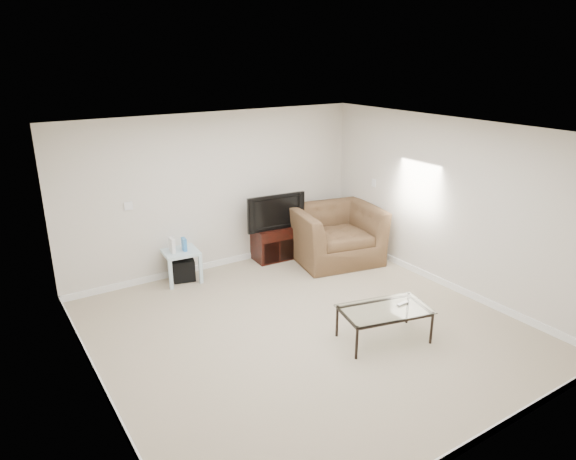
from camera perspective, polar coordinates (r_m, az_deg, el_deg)
floor at (r=6.65m, az=2.05°, el=-11.00°), size 5.00×5.00×0.00m
ceiling at (r=5.81m, az=2.35°, el=10.85°), size 5.00×5.00×0.00m
wall_back at (r=8.19m, az=-7.93°, el=4.19°), size 5.00×0.02×2.50m
wall_left at (r=5.20m, az=-21.12°, el=-5.87°), size 0.02×5.00×2.50m
wall_right at (r=7.76m, az=17.49°, el=2.64°), size 0.02×5.00×2.50m
plate_back at (r=7.72m, az=-17.31°, el=2.57°), size 0.12×0.02×0.12m
plate_right_switch at (r=8.82m, az=9.51°, el=5.17°), size 0.02×0.09×0.13m
plate_right_outlet at (r=8.88m, az=10.47°, el=-1.20°), size 0.02×0.08×0.12m
tv_stand at (r=8.70m, az=-1.66°, el=-1.43°), size 0.70×0.51×0.56m
dvd_player at (r=8.61m, az=-1.55°, el=-0.33°), size 0.37×0.27×0.05m
television at (r=8.50m, az=-1.61°, el=2.17°), size 0.97×0.27×0.59m
side_table at (r=8.05m, az=-11.77°, el=-3.88°), size 0.56×0.56×0.49m
subwoofer at (r=8.10m, az=-11.57°, el=-4.26°), size 0.40×0.40×0.33m
game_console at (r=7.87m, az=-12.76°, el=-1.67°), size 0.06×0.17×0.23m
game_case at (r=7.92m, az=-11.47°, el=-1.56°), size 0.07×0.15×0.19m
recliner at (r=8.58m, az=5.30°, el=0.53°), size 1.55×1.17×1.22m
coffee_table at (r=6.44m, az=10.59°, el=-10.26°), size 1.19×0.84×0.42m
remote at (r=6.49m, az=12.62°, el=-7.97°), size 0.17×0.06×0.02m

